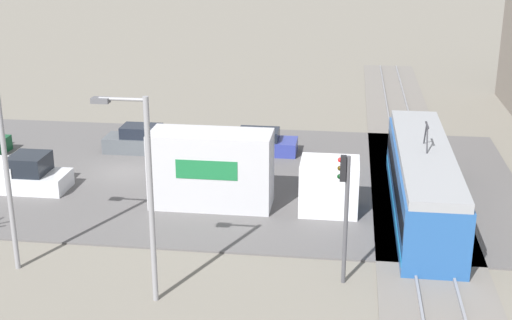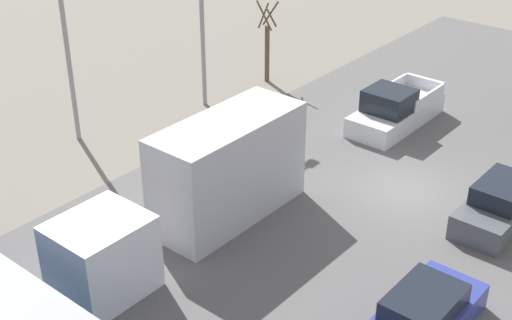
{
  "view_description": "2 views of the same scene",
  "coord_description": "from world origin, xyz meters",
  "px_view_note": "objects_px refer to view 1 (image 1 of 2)",
  "views": [
    {
      "loc": [
        35.28,
        11.71,
        13.3
      ],
      "look_at": [
        2.38,
        7.39,
        1.87
      ],
      "focal_mm": 50.0,
      "sensor_mm": 36.0,
      "label": 1
    },
    {
      "loc": [
        -10.29,
        21.22,
        13.78
      ],
      "look_at": [
        2.11,
        6.33,
        3.26
      ],
      "focal_mm": 50.0,
      "sensor_mm": 36.0,
      "label": 2
    }
  ],
  "objects_px": {
    "sedan_car_1": "(142,141)",
    "traffic_light_pole": "(345,202)",
    "light_rail_tram": "(423,182)",
    "box_truck": "(240,173)",
    "sedan_car_0": "(259,143)",
    "pickup_truck": "(19,176)",
    "street_lamp_mid_block": "(144,186)"
  },
  "relations": [
    {
      "from": "pickup_truck",
      "to": "street_lamp_mid_block",
      "type": "xyz_separation_m",
      "value": [
        9.76,
        9.5,
        3.65
      ]
    },
    {
      "from": "box_truck",
      "to": "sedan_car_0",
      "type": "distance_m",
      "value": 8.26
    },
    {
      "from": "light_rail_tram",
      "to": "box_truck",
      "type": "distance_m",
      "value": 8.52
    },
    {
      "from": "box_truck",
      "to": "traffic_light_pole",
      "type": "height_order",
      "value": "traffic_light_pole"
    },
    {
      "from": "pickup_truck",
      "to": "traffic_light_pole",
      "type": "xyz_separation_m",
      "value": [
        7.56,
        16.4,
        2.53
      ]
    },
    {
      "from": "traffic_light_pole",
      "to": "sedan_car_0",
      "type": "bearing_deg",
      "value": -161.21
    },
    {
      "from": "light_rail_tram",
      "to": "box_truck",
      "type": "relative_size",
      "value": 1.34
    },
    {
      "from": "sedan_car_1",
      "to": "traffic_light_pole",
      "type": "height_order",
      "value": "traffic_light_pole"
    },
    {
      "from": "light_rail_tram",
      "to": "sedan_car_0",
      "type": "bearing_deg",
      "value": -132.4
    },
    {
      "from": "sedan_car_1",
      "to": "sedan_car_0",
      "type": "bearing_deg",
      "value": 95.59
    },
    {
      "from": "traffic_light_pole",
      "to": "street_lamp_mid_block",
      "type": "distance_m",
      "value": 7.33
    },
    {
      "from": "traffic_light_pole",
      "to": "street_lamp_mid_block",
      "type": "height_order",
      "value": "street_lamp_mid_block"
    },
    {
      "from": "street_lamp_mid_block",
      "to": "light_rail_tram",
      "type": "bearing_deg",
      "value": 131.55
    },
    {
      "from": "light_rail_tram",
      "to": "sedan_car_1",
      "type": "bearing_deg",
      "value": -115.01
    },
    {
      "from": "pickup_truck",
      "to": "sedan_car_1",
      "type": "bearing_deg",
      "value": 146.4
    },
    {
      "from": "box_truck",
      "to": "light_rail_tram",
      "type": "bearing_deg",
      "value": 91.98
    },
    {
      "from": "box_truck",
      "to": "street_lamp_mid_block",
      "type": "xyz_separation_m",
      "value": [
        8.97,
        -1.94,
        2.67
      ]
    },
    {
      "from": "box_truck",
      "to": "sedan_car_1",
      "type": "distance_m",
      "value": 10.31
    },
    {
      "from": "sedan_car_0",
      "to": "street_lamp_mid_block",
      "type": "distance_m",
      "value": 17.67
    },
    {
      "from": "sedan_car_1",
      "to": "traffic_light_pole",
      "type": "bearing_deg",
      "value": 39.87
    },
    {
      "from": "light_rail_tram",
      "to": "sedan_car_0",
      "type": "height_order",
      "value": "light_rail_tram"
    },
    {
      "from": "light_rail_tram",
      "to": "sedan_car_1",
      "type": "distance_m",
      "value": 17.12
    },
    {
      "from": "box_truck",
      "to": "traffic_light_pole",
      "type": "relative_size",
      "value": 1.93
    },
    {
      "from": "pickup_truck",
      "to": "sedan_car_1",
      "type": "distance_m",
      "value": 8.08
    },
    {
      "from": "light_rail_tram",
      "to": "pickup_truck",
      "type": "distance_m",
      "value": 19.99
    },
    {
      "from": "light_rail_tram",
      "to": "sedan_car_0",
      "type": "xyz_separation_m",
      "value": [
        -7.9,
        -8.65,
        -0.96
      ]
    },
    {
      "from": "box_truck",
      "to": "pickup_truck",
      "type": "relative_size",
      "value": 1.89
    },
    {
      "from": "box_truck",
      "to": "sedan_car_1",
      "type": "xyz_separation_m",
      "value": [
        -7.52,
        -6.97,
        -1.03
      ]
    },
    {
      "from": "sedan_car_1",
      "to": "box_truck",
      "type": "bearing_deg",
      "value": 42.84
    },
    {
      "from": "sedan_car_0",
      "to": "sedan_car_1",
      "type": "relative_size",
      "value": 1.03
    },
    {
      "from": "light_rail_tram",
      "to": "traffic_light_pole",
      "type": "height_order",
      "value": "traffic_light_pole"
    },
    {
      "from": "light_rail_tram",
      "to": "pickup_truck",
      "type": "relative_size",
      "value": 2.52
    }
  ]
}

